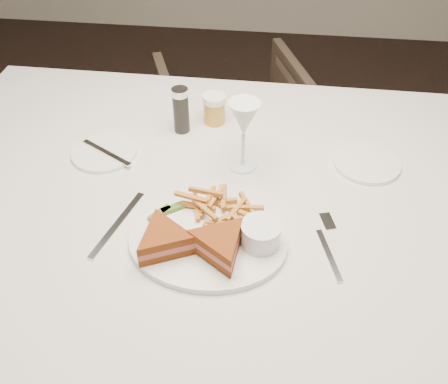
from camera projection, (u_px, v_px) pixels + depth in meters
name	position (u px, v px, depth m)	size (l,w,h in m)	color
ground	(250.00, 367.00, 1.62)	(5.00, 5.00, 0.00)	black
table	(226.00, 294.00, 1.37)	(1.51, 1.00, 0.75)	silver
chair_far	(234.00, 123.00, 2.12)	(0.58, 0.54, 0.60)	#45362A
table_setting	(215.00, 199.00, 1.05)	(0.80, 0.63, 0.18)	white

